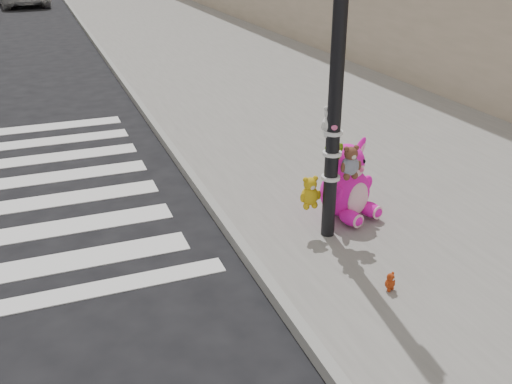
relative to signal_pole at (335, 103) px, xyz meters
name	(u,v)px	position (x,y,z in m)	size (l,w,h in m)	color
sidewalk_near	(263,78)	(2.39, 8.18, -1.70)	(7.00, 80.00, 0.14)	slate
curb_edge	(129,90)	(-1.06, 8.18, -1.70)	(0.12, 80.00, 0.15)	gray
signal_pole	(335,103)	(0.00, 0.00, 0.00)	(0.70, 0.49, 4.00)	black
pink_bunny	(347,186)	(0.44, 0.35, -1.21)	(0.83, 0.90, 1.03)	#FF15C0
red_teddy	(390,282)	(0.03, -1.32, -1.53)	(0.14, 0.10, 0.21)	#A53410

